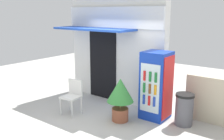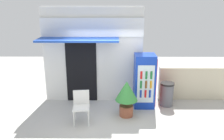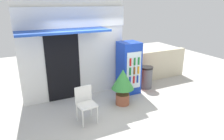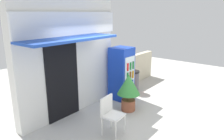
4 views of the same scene
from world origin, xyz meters
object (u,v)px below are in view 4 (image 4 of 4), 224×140
Objects in this scene: plastic_chair at (110,112)px; trash_bin at (133,81)px; drink_cooler at (122,73)px; potted_plant_near_shop at (129,88)px.

trash_bin is at bearing 22.59° from plastic_chair.
drink_cooler is 1.58× the size of potted_plant_near_shop.
drink_cooler is 0.95m from potted_plant_near_shop.
drink_cooler is at bearing 29.24° from plastic_chair.
drink_cooler is at bearing 48.54° from potted_plant_near_shop.
drink_cooler is 2.22m from plastic_chair.
drink_cooler is 2.21× the size of trash_bin.
drink_cooler reaches higher than trash_bin.
plastic_chair is (-1.91, -1.07, -0.32)m from drink_cooler.
drink_cooler is 0.89m from trash_bin.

